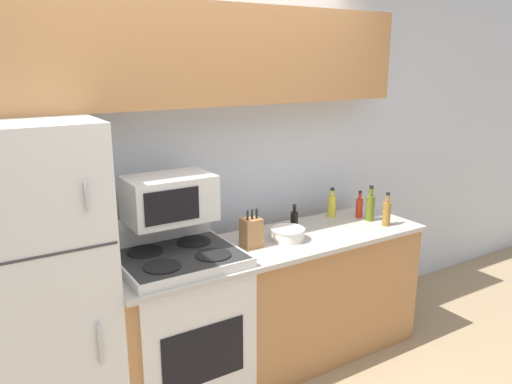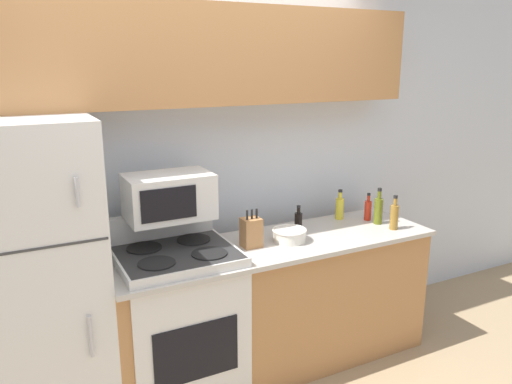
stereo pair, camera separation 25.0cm
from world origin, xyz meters
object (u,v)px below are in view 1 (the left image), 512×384
object	(u,v)px
bottle_hot_sauce	(359,207)
stove	(182,326)
bottle_soy_sauce	(294,220)
bottle_cooking_spray	(332,206)
knife_block	(251,232)
refrigerator	(30,293)
microwave	(169,198)
bottle_vinegar	(387,213)
bottle_olive_oil	(370,207)
bowl	(288,234)

from	to	relation	value
bottle_hot_sauce	stove	bearing A→B (deg)	-176.64
bottle_soy_sauce	bottle_cooking_spray	bearing A→B (deg)	12.71
knife_block	bottle_cooking_spray	world-z (taller)	knife_block
refrigerator	bottle_hot_sauce	world-z (taller)	refrigerator
stove	bottle_soy_sauce	distance (m)	1.02
knife_block	bottle_cooking_spray	xyz separation A→B (m)	(0.82, 0.21, -0.01)
stove	knife_block	distance (m)	0.69
stove	knife_block	bearing A→B (deg)	-0.68
knife_block	bottle_hot_sauce	distance (m)	0.99
microwave	bottle_cooking_spray	bearing A→B (deg)	3.44
microwave	bottle_soy_sauce	size ratio (longest dim) A/B	2.76
bottle_hot_sauce	bottle_cooking_spray	distance (m)	0.20
refrigerator	knife_block	bearing A→B (deg)	-3.60
refrigerator	bottle_vinegar	size ratio (longest dim) A/B	7.29
bottle_olive_oil	bottle_cooking_spray	xyz separation A→B (m)	(-0.18, 0.21, -0.02)
knife_block	microwave	bearing A→B (deg)	164.78
microwave	bowl	world-z (taller)	microwave
refrigerator	bottle_cooking_spray	bearing A→B (deg)	3.49
microwave	knife_block	size ratio (longest dim) A/B	2.05
stove	bottle_soy_sauce	size ratio (longest dim) A/B	6.15
microwave	bottle_soy_sauce	distance (m)	0.93
refrigerator	knife_block	xyz separation A→B (m)	(1.26, -0.08, 0.11)
bottle_cooking_spray	bottle_hot_sauce	bearing A→B (deg)	-34.50
bottle_olive_oil	bottle_hot_sauce	distance (m)	0.10
refrigerator	bottle_cooking_spray	size ratio (longest dim) A/B	7.95
bottle_olive_oil	knife_block	bearing A→B (deg)	179.55
bottle_olive_oil	bottle_vinegar	bearing A→B (deg)	-83.58
refrigerator	knife_block	world-z (taller)	refrigerator
bowl	bottle_cooking_spray	xyz separation A→B (m)	(0.56, 0.23, 0.04)
knife_block	stove	bearing A→B (deg)	179.32
stove	bottle_cooking_spray	size ratio (longest dim) A/B	5.03
bottle_hot_sauce	bottle_soy_sauce	bearing A→B (deg)	177.78
bottle_soy_sauce	bottle_cooking_spray	size ratio (longest dim) A/B	0.82
knife_block	bottle_soy_sauce	size ratio (longest dim) A/B	1.35
bottle_olive_oil	bottle_soy_sauce	world-z (taller)	bottle_olive_oil
knife_block	bottle_hot_sauce	world-z (taller)	knife_block
microwave	bowl	bearing A→B (deg)	-11.84
bottle_cooking_spray	bottle_olive_oil	bearing A→B (deg)	-50.64
bottle_olive_oil	bottle_soy_sauce	distance (m)	0.60
knife_block	bottle_vinegar	size ratio (longest dim) A/B	1.01
bowl	bottle_cooking_spray	distance (m)	0.61
bottle_olive_oil	microwave	bearing A→B (deg)	174.69
microwave	bottle_vinegar	distance (m)	1.54
bowl	bottle_vinegar	world-z (taller)	bottle_vinegar
bottle_soy_sauce	bottle_hot_sauce	xyz separation A→B (m)	(0.58, -0.02, 0.01)
microwave	refrigerator	bearing A→B (deg)	-176.41
stove	bottle_olive_oil	distance (m)	1.57
refrigerator	bottle_olive_oil	size ratio (longest dim) A/B	6.73
refrigerator	bottle_cooking_spray	distance (m)	2.09
knife_block	bottle_soy_sauce	distance (m)	0.43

